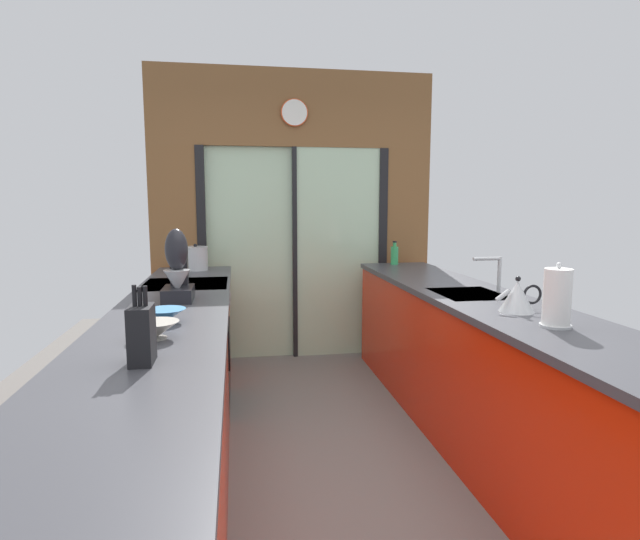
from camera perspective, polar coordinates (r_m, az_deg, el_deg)
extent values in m
cube|color=slate|center=(3.40, 0.94, -18.57)|extent=(5.04, 7.60, 0.02)
cube|color=brown|center=(4.91, -2.98, 17.70)|extent=(2.64, 0.08, 0.70)
cube|color=#B2D1AD|center=(4.85, -7.84, 1.74)|extent=(0.80, 0.02, 2.00)
cube|color=#B2D1AD|center=(4.90, 2.04, 1.87)|extent=(0.80, 0.02, 2.00)
cube|color=black|center=(4.83, -13.05, 1.60)|extent=(0.08, 0.10, 2.00)
cube|color=black|center=(5.03, 6.92, 1.97)|extent=(0.08, 0.10, 2.00)
cube|color=black|center=(4.86, -2.87, 1.81)|extent=(0.04, 0.10, 2.00)
cube|color=brown|center=(4.86, -16.00, 1.53)|extent=(0.42, 0.08, 2.00)
cube|color=brown|center=(5.10, 9.61, 2.00)|extent=(0.42, 0.08, 2.00)
cylinder|color=white|center=(4.84, -2.89, 17.24)|extent=(0.23, 0.03, 0.23)
torus|color=#DB4C23|center=(4.84, -2.89, 17.24)|extent=(0.25, 0.02, 0.25)
cube|color=red|center=(2.35, -18.17, -19.28)|extent=(0.58, 2.55, 0.88)
cube|color=red|center=(4.42, -13.90, -6.37)|extent=(0.58, 0.65, 0.88)
cube|color=#3D3D42|center=(2.79, -16.65, -4.92)|extent=(0.62, 3.80, 0.04)
cube|color=red|center=(3.25, 18.34, -11.65)|extent=(0.58, 3.80, 0.88)
cube|color=#3D3D42|center=(3.13, 18.69, -3.66)|extent=(0.62, 3.80, 0.04)
cube|color=#B7BABC|center=(3.34, 16.37, -2.96)|extent=(0.40, 0.48, 0.05)
cylinder|color=#B7BABC|center=(3.41, 19.48, -0.51)|extent=(0.02, 0.02, 0.23)
cylinder|color=#B7BABC|center=(3.35, 18.21, 1.21)|extent=(0.18, 0.02, 0.02)
cube|color=black|center=(3.81, -14.62, -8.61)|extent=(0.58, 0.60, 0.88)
cube|color=black|center=(3.79, -10.14, -7.97)|extent=(0.01, 0.48, 0.28)
cube|color=black|center=(3.71, -14.85, -1.70)|extent=(0.58, 0.60, 0.03)
cylinder|color=#B7BABC|center=(3.54, -10.21, -3.75)|extent=(0.02, 0.04, 0.04)
cylinder|color=#B7BABC|center=(3.71, -10.18, -3.21)|extent=(0.02, 0.04, 0.04)
cylinder|color=#B7BABC|center=(3.89, -10.15, -2.71)|extent=(0.02, 0.04, 0.04)
cylinder|color=gray|center=(2.25, -17.87, -7.29)|extent=(0.09, 0.09, 0.01)
cone|color=gray|center=(2.24, -17.91, -6.37)|extent=(0.19, 0.19, 0.07)
cylinder|color=teal|center=(2.53, -16.92, -5.61)|extent=(0.09, 0.09, 0.01)
cone|color=teal|center=(2.53, -16.95, -4.87)|extent=(0.19, 0.19, 0.06)
cube|color=black|center=(1.92, -19.39, -6.88)|extent=(0.08, 0.14, 0.21)
cylinder|color=black|center=(1.89, -20.11, -2.87)|extent=(0.02, 0.02, 0.09)
cylinder|color=black|center=(1.89, -19.57, -2.97)|extent=(0.02, 0.02, 0.08)
cylinder|color=black|center=(1.89, -19.03, -2.92)|extent=(0.02, 0.02, 0.08)
cube|color=black|center=(3.07, -15.62, -2.61)|extent=(0.17, 0.26, 0.08)
cube|color=black|center=(3.14, -15.52, 0.22)|extent=(0.10, 0.08, 0.20)
ellipsoid|color=black|center=(3.02, -15.82, 2.21)|extent=(0.13, 0.12, 0.24)
cone|color=#B7BABC|center=(3.03, -15.74, -1.22)|extent=(0.15, 0.15, 0.13)
cylinder|color=#B7BABC|center=(4.41, -13.79, 1.19)|extent=(0.20, 0.20, 0.19)
cylinder|color=#B7BABC|center=(4.40, -13.83, 2.48)|extent=(0.21, 0.21, 0.01)
sphere|color=black|center=(4.40, -13.83, 2.69)|extent=(0.03, 0.03, 0.03)
cone|color=#B7BABC|center=(2.84, 21.26, -2.79)|extent=(0.18, 0.18, 0.16)
sphere|color=black|center=(2.83, 21.35, -0.92)|extent=(0.03, 0.03, 0.03)
cylinder|color=#B7BABC|center=(2.80, 19.83, -2.70)|extent=(0.08, 0.02, 0.07)
torus|color=black|center=(2.89, 22.74, -2.55)|extent=(0.11, 0.01, 0.11)
cylinder|color=#339E56|center=(4.73, 8.37, 1.62)|extent=(0.07, 0.07, 0.16)
cylinder|color=#339E56|center=(4.72, 8.39, 2.85)|extent=(0.03, 0.03, 0.04)
cylinder|color=black|center=(4.72, 8.40, 3.15)|extent=(0.04, 0.04, 0.01)
cylinder|color=#B7BABC|center=(2.59, 24.92, -5.69)|extent=(0.14, 0.14, 0.01)
cylinder|color=white|center=(2.56, 25.09, -2.74)|extent=(0.12, 0.12, 0.26)
sphere|color=#B7BABC|center=(2.54, 25.27, 0.47)|extent=(0.03, 0.03, 0.03)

